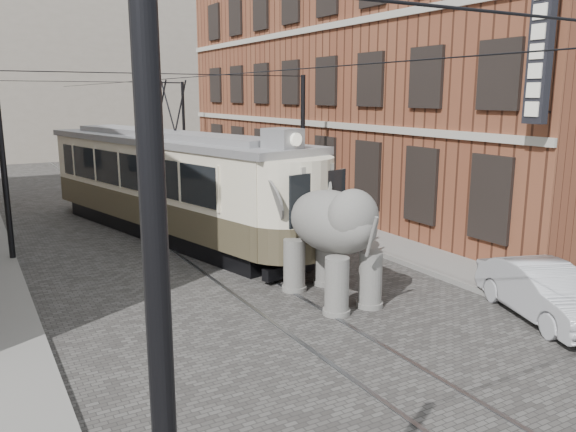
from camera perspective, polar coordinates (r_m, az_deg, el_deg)
ground at (r=16.08m, az=-3.47°, el=-7.08°), size 120.00×120.00×0.00m
tram_rails at (r=16.08m, az=-3.47°, el=-7.04°), size 1.54×80.00×0.02m
sidewalk_right at (r=19.34m, az=12.73°, el=-3.83°), size 2.00×60.00×0.15m
brick_building at (r=28.75m, az=8.53°, el=13.35°), size 8.00×26.00×12.00m
distant_block at (r=54.11m, az=-23.15°, el=12.90°), size 28.00×10.00×14.00m
catenary at (r=19.88m, az=-10.51°, el=5.29°), size 11.00×30.20×6.00m
tram at (r=21.92m, az=-11.95°, el=5.49°), size 6.18×14.74×5.73m
elephant at (r=14.82m, az=4.33°, el=-2.34°), size 2.91×5.22×3.18m
parked_car at (r=15.03m, az=24.13°, el=-6.87°), size 2.62×4.24×1.32m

